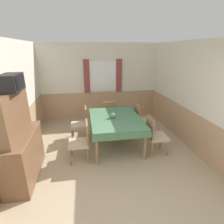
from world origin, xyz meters
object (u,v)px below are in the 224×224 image
at_px(chair_left_near, 82,140).
at_px(vase, 113,116).
at_px(dining_table, 115,121).
at_px(tv, 11,83).
at_px(chair_right_far, 141,119).
at_px(chair_head_window, 109,114).
at_px(sideboard, 20,144).
at_px(chair_left_far, 82,122).
at_px(chair_right_near, 155,134).

distance_m(chair_left_near, vase, 0.98).
relative_size(dining_table, tv, 3.28).
distance_m(chair_right_far, chair_left_near, 1.98).
bearing_deg(vase, chair_head_window, 86.04).
bearing_deg(sideboard, chair_head_window, 44.87).
relative_size(chair_left_near, tv, 1.81).
distance_m(chair_right_far, chair_left_far, 1.71).
distance_m(sideboard, tv, 1.14).
xyz_separation_m(chair_right_near, chair_left_far, (-1.71, 1.01, 0.00)).
distance_m(tv, vase, 2.27).
relative_size(chair_head_window, chair_left_near, 1.00).
distance_m(chair_right_far, chair_head_window, 1.01).
relative_size(chair_right_far, chair_left_far, 1.00).
relative_size(chair_right_near, chair_left_far, 1.00).
xyz_separation_m(chair_right_far, tv, (-2.77, -1.39, 1.38)).
height_order(chair_right_far, chair_right_near, same).
relative_size(chair_right_far, chair_head_window, 1.00).
bearing_deg(chair_head_window, chair_left_far, -147.38).
bearing_deg(dining_table, chair_head_window, 90.00).
bearing_deg(vase, dining_table, 24.13).
relative_size(sideboard, vase, 12.53).
bearing_deg(sideboard, vase, 24.77).
relative_size(chair_left_near, chair_left_far, 1.00).
bearing_deg(vase, chair_left_near, -148.78).
relative_size(chair_left_near, vase, 6.67).
xyz_separation_m(dining_table, chair_left_near, (-0.85, -0.50, -0.19)).
bearing_deg(chair_left_far, chair_head_window, -57.38).
bearing_deg(chair_left_near, chair_right_near, -90.00).
bearing_deg(chair_right_far, chair_left_near, -59.37).
relative_size(sideboard, tv, 3.40).
bearing_deg(chair_left_near, vase, -58.78).
bearing_deg(chair_right_near, chair_right_far, -180.00).
height_order(sideboard, tv, tv).
distance_m(dining_table, chair_right_far, 1.01).
bearing_deg(chair_left_near, dining_table, -59.37).
bearing_deg(vase, chair_right_far, 30.13).
bearing_deg(sideboard, tv, 28.87).
relative_size(chair_left_near, sideboard, 0.53).
bearing_deg(chair_right_far, vase, -59.87).
height_order(chair_head_window, chair_right_near, same).
xyz_separation_m(chair_right_far, chair_left_near, (-1.71, -1.01, 0.00)).
distance_m(chair_left_near, tv, 1.78).
height_order(chair_head_window, tv, tv).
bearing_deg(sideboard, chair_left_far, 51.73).
bearing_deg(chair_head_window, chair_right_far, -32.62).
bearing_deg(chair_right_far, dining_table, -59.37).
bearing_deg(chair_right_far, tv, -63.44).
relative_size(dining_table, chair_left_near, 1.81).
xyz_separation_m(dining_table, chair_right_near, (0.85, -0.50, -0.19)).
bearing_deg(sideboard, chair_right_far, 26.60).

